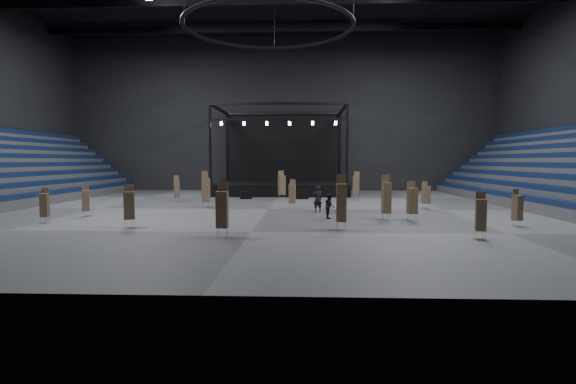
{
  "coord_description": "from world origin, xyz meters",
  "views": [
    {
      "loc": [
        2.71,
        -32.42,
        3.53
      ],
      "look_at": [
        1.47,
        -2.0,
        1.4
      ],
      "focal_mm": 28.0,
      "sensor_mm": 36.0,
      "label": 1
    }
  ],
  "objects_px": {
    "chair_stack_14": "(45,205)",
    "man_center": "(318,199)",
    "chair_stack_2": "(342,193)",
    "chair_stack_10": "(205,189)",
    "chair_stack_16": "(386,197)",
    "chair_stack_1": "(129,205)",
    "chair_stack_11": "(292,193)",
    "chair_stack_3": "(86,200)",
    "flight_case_mid": "(296,194)",
    "chair_stack_6": "(177,188)",
    "stage": "(281,180)",
    "chair_stack_0": "(412,200)",
    "chair_stack_12": "(208,189)",
    "flight_case_left": "(246,195)",
    "chair_stack_9": "(356,185)",
    "chair_stack_13": "(481,214)",
    "chair_stack_5": "(517,207)",
    "chair_stack_4": "(341,202)",
    "flight_case_right": "(301,194)",
    "chair_stack_8": "(282,185)",
    "chair_stack_15": "(426,194)",
    "crew_member": "(330,206)",
    "chair_stack_7": "(222,209)"
  },
  "relations": [
    {
      "from": "chair_stack_14",
      "to": "man_center",
      "type": "height_order",
      "value": "chair_stack_14"
    },
    {
      "from": "chair_stack_2",
      "to": "chair_stack_10",
      "type": "distance_m",
      "value": 10.43
    },
    {
      "from": "chair_stack_2",
      "to": "chair_stack_16",
      "type": "distance_m",
      "value": 4.86
    },
    {
      "from": "chair_stack_1",
      "to": "chair_stack_11",
      "type": "height_order",
      "value": "chair_stack_1"
    },
    {
      "from": "chair_stack_3",
      "to": "chair_stack_11",
      "type": "distance_m",
      "value": 13.98
    },
    {
      "from": "flight_case_mid",
      "to": "chair_stack_6",
      "type": "distance_m",
      "value": 10.84
    },
    {
      "from": "stage",
      "to": "chair_stack_10",
      "type": "height_order",
      "value": "stage"
    },
    {
      "from": "chair_stack_0",
      "to": "chair_stack_12",
      "type": "xyz_separation_m",
      "value": [
        -14.82,
        12.21,
        -0.16
      ]
    },
    {
      "from": "flight_case_left",
      "to": "chair_stack_10",
      "type": "height_order",
      "value": "chair_stack_10"
    },
    {
      "from": "flight_case_mid",
      "to": "chair_stack_6",
      "type": "xyz_separation_m",
      "value": [
        -10.2,
        -3.59,
        0.76
      ]
    },
    {
      "from": "chair_stack_3",
      "to": "chair_stack_12",
      "type": "bearing_deg",
      "value": 41.78
    },
    {
      "from": "chair_stack_0",
      "to": "chair_stack_9",
      "type": "distance_m",
      "value": 14.05
    },
    {
      "from": "stage",
      "to": "chair_stack_13",
      "type": "distance_m",
      "value": 30.15
    },
    {
      "from": "chair_stack_10",
      "to": "chair_stack_5",
      "type": "bearing_deg",
      "value": -48.6
    },
    {
      "from": "chair_stack_0",
      "to": "chair_stack_4",
      "type": "height_order",
      "value": "chair_stack_4"
    },
    {
      "from": "chair_stack_10",
      "to": "chair_stack_12",
      "type": "bearing_deg",
      "value": 78.11
    },
    {
      "from": "chair_stack_1",
      "to": "chair_stack_2",
      "type": "height_order",
      "value": "chair_stack_2"
    },
    {
      "from": "flight_case_right",
      "to": "flight_case_mid",
      "type": "bearing_deg",
      "value": 145.1
    },
    {
      "from": "chair_stack_4",
      "to": "chair_stack_6",
      "type": "height_order",
      "value": "chair_stack_4"
    },
    {
      "from": "chair_stack_6",
      "to": "chair_stack_11",
      "type": "xyz_separation_m",
      "value": [
        10.13,
        -5.09,
        -0.04
      ]
    },
    {
      "from": "flight_case_mid",
      "to": "flight_case_left",
      "type": "bearing_deg",
      "value": -172.16
    },
    {
      "from": "chair_stack_13",
      "to": "flight_case_mid",
      "type": "bearing_deg",
      "value": 124.28
    },
    {
      "from": "chair_stack_1",
      "to": "chair_stack_16",
      "type": "xyz_separation_m",
      "value": [
        14.1,
        3.67,
        0.16
      ]
    },
    {
      "from": "flight_case_left",
      "to": "flight_case_mid",
      "type": "relative_size",
      "value": 0.86
    },
    {
      "from": "chair_stack_6",
      "to": "chair_stack_13",
      "type": "relative_size",
      "value": 1.05
    },
    {
      "from": "chair_stack_0",
      "to": "flight_case_right",
      "type": "bearing_deg",
      "value": 104.47
    },
    {
      "from": "flight_case_mid",
      "to": "chair_stack_1",
      "type": "relative_size",
      "value": 0.55
    },
    {
      "from": "chair_stack_2",
      "to": "chair_stack_4",
      "type": "xyz_separation_m",
      "value": [
        -0.7,
        -8.27,
        0.18
      ]
    },
    {
      "from": "chair_stack_8",
      "to": "chair_stack_15",
      "type": "bearing_deg",
      "value": -57.03
    },
    {
      "from": "flight_case_left",
      "to": "flight_case_mid",
      "type": "distance_m",
      "value": 4.64
    },
    {
      "from": "chair_stack_9",
      "to": "chair_stack_8",
      "type": "bearing_deg",
      "value": -162.95
    },
    {
      "from": "chair_stack_11",
      "to": "crew_member",
      "type": "xyz_separation_m",
      "value": [
        2.46,
        -5.77,
        -0.36
      ]
    },
    {
      "from": "flight_case_left",
      "to": "chair_stack_1",
      "type": "relative_size",
      "value": 0.47
    },
    {
      "from": "chair_stack_2",
      "to": "chair_stack_11",
      "type": "distance_m",
      "value": 4.01
    },
    {
      "from": "chair_stack_14",
      "to": "chair_stack_9",
      "type": "bearing_deg",
      "value": 29.9
    },
    {
      "from": "flight_case_right",
      "to": "chair_stack_9",
      "type": "relative_size",
      "value": 0.53
    },
    {
      "from": "chair_stack_11",
      "to": "chair_stack_13",
      "type": "height_order",
      "value": "chair_stack_11"
    },
    {
      "from": "chair_stack_16",
      "to": "chair_stack_3",
      "type": "bearing_deg",
      "value": 167.49
    },
    {
      "from": "chair_stack_16",
      "to": "chair_stack_13",
      "type": "bearing_deg",
      "value": -73.87
    },
    {
      "from": "chair_stack_6",
      "to": "chair_stack_15",
      "type": "xyz_separation_m",
      "value": [
        19.94,
        -4.97,
        -0.09
      ]
    },
    {
      "from": "flight_case_right",
      "to": "chair_stack_4",
      "type": "height_order",
      "value": "chair_stack_4"
    },
    {
      "from": "chair_stack_4",
      "to": "chair_stack_6",
      "type": "distance_m",
      "value": 20.03
    },
    {
      "from": "chair_stack_0",
      "to": "chair_stack_6",
      "type": "relative_size",
      "value": 1.02
    },
    {
      "from": "chair_stack_10",
      "to": "chair_stack_1",
      "type": "bearing_deg",
      "value": -121.68
    },
    {
      "from": "chair_stack_3",
      "to": "man_center",
      "type": "xyz_separation_m",
      "value": [
        14.75,
        2.94,
        -0.13
      ]
    },
    {
      "from": "chair_stack_3",
      "to": "chair_stack_8",
      "type": "height_order",
      "value": "chair_stack_8"
    },
    {
      "from": "chair_stack_0",
      "to": "chair_stack_1",
      "type": "height_order",
      "value": "chair_stack_0"
    },
    {
      "from": "stage",
      "to": "chair_stack_12",
      "type": "bearing_deg",
      "value": -120.6
    },
    {
      "from": "man_center",
      "to": "chair_stack_8",
      "type": "bearing_deg",
      "value": -96.72
    },
    {
      "from": "chair_stack_1",
      "to": "chair_stack_7",
      "type": "height_order",
      "value": "chair_stack_7"
    }
  ]
}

